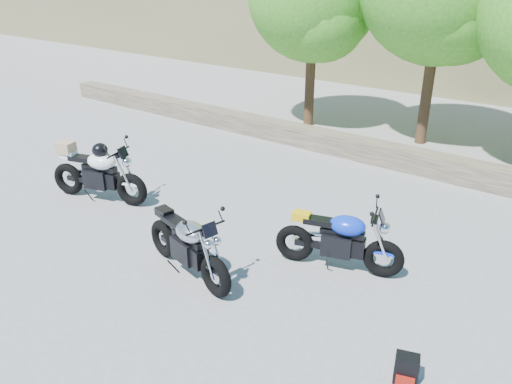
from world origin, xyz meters
TOP-DOWN VIEW (x-y plane):
  - ground at (0.00, 0.00)m, footprint 90.00×90.00m
  - stone_wall at (0.00, 5.50)m, footprint 22.00×0.55m
  - silver_bike at (0.24, -0.77)m, footprint 2.06×0.74m
  - white_bike at (-3.12, 0.12)m, footprint 2.17×0.89m
  - blue_bike at (1.99, 0.77)m, footprint 1.98×0.84m
  - backpack at (3.75, -0.87)m, footprint 0.31×0.29m

SIDE VIEW (x-z plane):
  - ground at x=0.00m, z-range 0.00..0.00m
  - backpack at x=3.75m, z-range -0.01..0.36m
  - stone_wall at x=0.00m, z-range 0.00..0.50m
  - blue_bike at x=1.99m, z-range -0.01..1.01m
  - silver_bike at x=0.24m, z-range -0.01..1.03m
  - white_bike at x=-3.12m, z-range -0.01..1.22m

